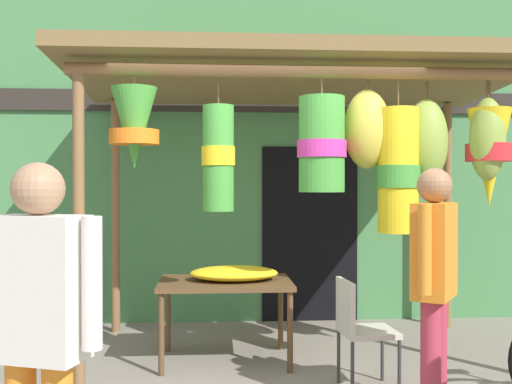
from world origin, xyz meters
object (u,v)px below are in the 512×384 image
(flower_heap_on_table, at_px, (236,273))
(vendor_in_orange, at_px, (39,322))
(display_table, at_px, (225,289))
(customer_foreground, at_px, (434,273))
(folding_chair, at_px, (358,324))

(flower_heap_on_table, distance_m, vendor_in_orange, 2.88)
(display_table, distance_m, customer_foreground, 2.03)
(flower_heap_on_table, bearing_deg, display_table, -176.30)
(flower_heap_on_table, xyz_separation_m, customer_foreground, (1.24, -1.49, 0.21))
(flower_heap_on_table, bearing_deg, vendor_in_orange, -109.01)
(flower_heap_on_table, relative_size, vendor_in_orange, 0.47)
(vendor_in_orange, relative_size, customer_foreground, 0.99)
(display_table, relative_size, folding_chair, 1.38)
(folding_chair, distance_m, customer_foreground, 0.90)
(flower_heap_on_table, height_order, vendor_in_orange, vendor_in_orange)
(folding_chair, bearing_deg, flower_heap_on_table, 138.14)
(folding_chair, height_order, vendor_in_orange, vendor_in_orange)
(flower_heap_on_table, xyz_separation_m, folding_chair, (0.91, -0.81, -0.28))
(display_table, xyz_separation_m, customer_foreground, (1.34, -1.48, 0.35))
(display_table, relative_size, customer_foreground, 0.69)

